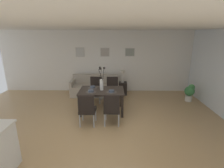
% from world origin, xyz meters
% --- Properties ---
extents(ground_plane, '(9.00, 9.00, 0.00)m').
position_xyz_m(ground_plane, '(0.00, 0.00, 0.00)').
color(ground_plane, tan).
extents(back_wall_panel, '(9.00, 0.10, 2.60)m').
position_xyz_m(back_wall_panel, '(0.00, 3.25, 1.30)').
color(back_wall_panel, silver).
rests_on(back_wall_panel, ground).
extents(ceiling_panel, '(9.00, 7.20, 0.08)m').
position_xyz_m(ceiling_panel, '(0.00, 0.40, 2.64)').
color(ceiling_panel, white).
extents(dining_table, '(1.40, 0.92, 0.74)m').
position_xyz_m(dining_table, '(-0.06, 1.06, 0.65)').
color(dining_table, black).
rests_on(dining_table, ground).
extents(dining_chair_near_left, '(0.45, 0.45, 0.92)m').
position_xyz_m(dining_chair_near_left, '(-0.39, 0.18, 0.51)').
color(dining_chair_near_left, black).
rests_on(dining_chair_near_left, ground).
extents(dining_chair_near_right, '(0.47, 0.47, 0.92)m').
position_xyz_m(dining_chair_near_right, '(-0.35, 1.95, 0.51)').
color(dining_chair_near_right, black).
rests_on(dining_chair_near_right, ground).
extents(dining_chair_far_left, '(0.45, 0.45, 0.92)m').
position_xyz_m(dining_chair_far_left, '(0.28, 0.22, 0.51)').
color(dining_chair_far_left, black).
rests_on(dining_chair_far_left, ground).
extents(dining_chair_far_right, '(0.47, 0.47, 0.92)m').
position_xyz_m(dining_chair_far_right, '(0.28, 1.96, 0.51)').
color(dining_chair_far_right, black).
rests_on(dining_chair_far_right, ground).
extents(centerpiece_vase, '(0.21, 0.23, 0.73)m').
position_xyz_m(centerpiece_vase, '(-0.06, 1.07, 1.02)').
color(centerpiece_vase, white).
rests_on(centerpiece_vase, dining_table).
extents(placemat_near_left, '(0.32, 0.32, 0.01)m').
position_xyz_m(placemat_near_left, '(-0.37, 0.86, 0.74)').
color(placemat_near_left, '#4C4742').
rests_on(placemat_near_left, dining_table).
extents(bowl_near_left, '(0.17, 0.17, 0.07)m').
position_xyz_m(bowl_near_left, '(-0.37, 0.86, 0.78)').
color(bowl_near_left, '#475166').
rests_on(bowl_near_left, dining_table).
extents(placemat_near_right, '(0.32, 0.32, 0.01)m').
position_xyz_m(placemat_near_right, '(-0.37, 1.27, 0.74)').
color(placemat_near_right, '#4C4742').
rests_on(placemat_near_right, dining_table).
extents(bowl_near_right, '(0.17, 0.17, 0.07)m').
position_xyz_m(bowl_near_right, '(-0.37, 1.27, 0.78)').
color(bowl_near_right, '#475166').
rests_on(bowl_near_right, dining_table).
extents(placemat_far_left, '(0.32, 0.32, 0.01)m').
position_xyz_m(placemat_far_left, '(0.26, 0.86, 0.74)').
color(placemat_far_left, '#4C4742').
rests_on(placemat_far_left, dining_table).
extents(bowl_far_left, '(0.17, 0.17, 0.07)m').
position_xyz_m(bowl_far_left, '(0.26, 0.86, 0.78)').
color(bowl_far_left, '#475166').
rests_on(bowl_far_left, dining_table).
extents(sofa, '(1.94, 0.84, 0.80)m').
position_xyz_m(sofa, '(-0.45, 2.70, 0.28)').
color(sofa, '#A89E8E').
rests_on(sofa, ground).
extents(side_table, '(0.36, 0.36, 0.52)m').
position_xyz_m(side_table, '(0.69, 2.73, 0.26)').
color(side_table, black).
rests_on(side_table, ground).
extents(table_lamp, '(0.22, 0.22, 0.51)m').
position_xyz_m(table_lamp, '(0.69, 2.73, 0.89)').
color(table_lamp, beige).
rests_on(table_lamp, side_table).
extents(framed_picture_left, '(0.37, 0.03, 0.39)m').
position_xyz_m(framed_picture_left, '(-1.11, 3.18, 1.71)').
color(framed_picture_left, '#B2ADA3').
extents(framed_picture_center, '(0.38, 0.03, 0.36)m').
position_xyz_m(framed_picture_center, '(-0.06, 3.18, 1.71)').
color(framed_picture_center, '#B2ADA3').
extents(framed_picture_right, '(0.40, 0.03, 0.35)m').
position_xyz_m(framed_picture_right, '(0.99, 3.18, 1.71)').
color(framed_picture_right, '#B2ADA3').
extents(potted_plant, '(0.36, 0.36, 0.67)m').
position_xyz_m(potted_plant, '(3.16, 1.99, 0.37)').
color(potted_plant, silver).
rests_on(potted_plant, ground).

